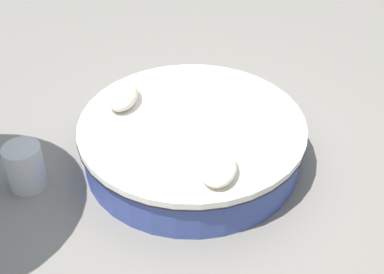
# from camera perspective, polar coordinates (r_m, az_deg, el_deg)

# --- Properties ---
(ground_plane) EXTENTS (16.00, 16.00, 0.00)m
(ground_plane) POSITION_cam_1_polar(r_m,az_deg,el_deg) (5.70, -0.00, -2.44)
(ground_plane) COLOR gray
(round_bed) EXTENTS (2.46, 2.46, 0.51)m
(round_bed) POSITION_cam_1_polar(r_m,az_deg,el_deg) (5.53, -0.00, -0.36)
(round_bed) COLOR #38478C
(round_bed) RESTS_ON ground_plane
(throw_pillow_0) EXTENTS (0.54, 0.34, 0.20)m
(throw_pillow_0) POSITION_cam_1_polar(r_m,az_deg,el_deg) (5.66, -7.85, 4.62)
(throw_pillow_0) COLOR beige
(throw_pillow_0) RESTS_ON round_bed
(throw_pillow_1) EXTENTS (0.54, 0.36, 0.17)m
(throw_pillow_1) POSITION_cam_1_polar(r_m,az_deg,el_deg) (4.69, 2.93, -3.46)
(throw_pillow_1) COLOR beige
(throw_pillow_1) RESTS_ON round_bed
(side_table) EXTENTS (0.39, 0.39, 0.50)m
(side_table) POSITION_cam_1_polar(r_m,az_deg,el_deg) (5.50, -18.36, -3.18)
(side_table) COLOR #B7B7BC
(side_table) RESTS_ON ground_plane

